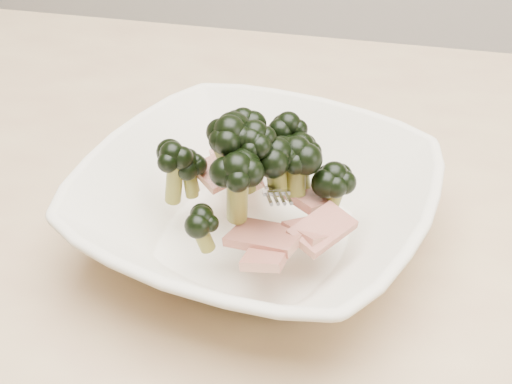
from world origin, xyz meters
TOP-DOWN VIEW (x-y plane):
  - dining_table at (0.00, 0.00)m, footprint 1.20×0.80m
  - broccoli_dish at (-0.08, -0.02)m, footprint 0.34×0.34m

SIDE VIEW (x-z plane):
  - dining_table at x=0.00m, z-range 0.28..1.03m
  - broccoli_dish at x=-0.08m, z-range 0.73..0.86m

